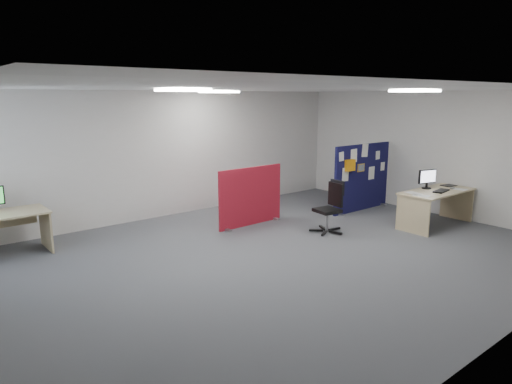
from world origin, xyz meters
TOP-DOWN VIEW (x-y plane):
  - floor at (0.00, 0.00)m, footprint 9.00×9.00m
  - ceiling at (0.00, 0.00)m, footprint 9.00×7.00m
  - wall_back at (0.00, 3.50)m, footprint 9.00×0.02m
  - wall_right at (4.50, 0.00)m, footprint 0.02×7.00m
  - ceiling_lights at (0.33, 0.67)m, footprint 4.10×4.10m
  - navy_divider at (3.46, 1.12)m, footprint 1.85×0.30m
  - main_desk at (3.58, -0.63)m, footprint 1.72×0.76m
  - monitor_main at (3.59, -0.43)m, footprint 0.44×0.19m
  - keyboard at (3.55, -0.77)m, footprint 0.47×0.25m
  - mouse at (3.98, -0.78)m, footprint 0.10×0.07m
  - paper_tray at (4.23, -0.56)m, footprint 0.32×0.27m
  - red_divider at (0.72, 1.75)m, footprint 1.59×0.30m
  - office_chair at (1.62, 0.38)m, footprint 0.64×0.65m
  - desk_papers at (3.31, -0.71)m, footprint 1.38×0.71m

SIDE VIEW (x-z plane):
  - floor at x=0.00m, z-range 0.00..0.00m
  - main_desk at x=3.58m, z-range 0.19..0.92m
  - office_chair at x=1.62m, z-range 0.07..1.05m
  - red_divider at x=0.72m, z-range -0.01..1.18m
  - desk_papers at x=3.31m, z-range 0.73..0.73m
  - paper_tray at x=4.23m, z-range 0.73..0.74m
  - keyboard at x=3.55m, z-range 0.73..0.75m
  - mouse at x=3.98m, z-range 0.73..0.76m
  - navy_divider at x=3.46m, z-range 0.00..1.54m
  - monitor_main at x=3.59m, z-range 0.75..1.15m
  - wall_back at x=0.00m, z-range 0.00..2.70m
  - wall_right at x=4.50m, z-range 0.00..2.70m
  - ceiling_lights at x=0.33m, z-range 2.65..2.69m
  - ceiling at x=0.00m, z-range 2.69..2.71m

